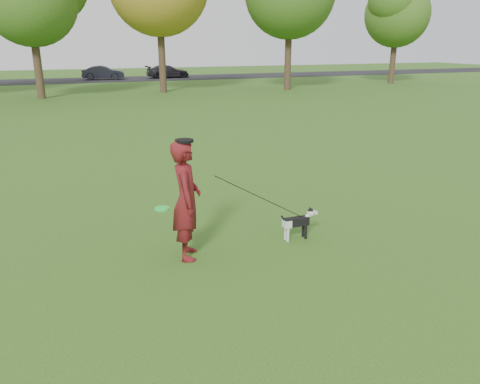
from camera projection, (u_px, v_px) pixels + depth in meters
name	position (u px, v px, depth m)	size (l,w,h in m)	color
ground	(263.00, 244.00, 8.25)	(120.00, 120.00, 0.00)	#285116
road	(91.00, 80.00, 43.77)	(120.00, 7.00, 0.02)	black
man	(186.00, 200.00, 7.50)	(0.72, 0.47, 1.97)	#570C1C
dog	(299.00, 221.00, 8.39)	(0.75, 0.15, 0.57)	black
car_mid	(103.00, 73.00, 43.99)	(1.33, 3.82, 1.26)	black
car_right	(168.00, 71.00, 46.11)	(1.71, 4.20, 1.22)	black
man_held_items	(258.00, 197.00, 7.91)	(2.71, 0.42, 1.59)	#1CE13F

